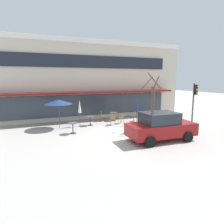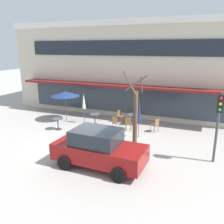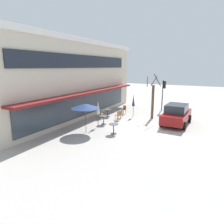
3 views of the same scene
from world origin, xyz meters
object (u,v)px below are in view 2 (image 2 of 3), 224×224
at_px(cafe_table_streetside, 95,117).
at_px(cafe_table_near_wall, 58,122).
at_px(patio_umbrella_cream_folded, 139,112).
at_px(traffic_light_pole, 219,116).
at_px(patio_umbrella_green_folded, 65,94).
at_px(cafe_table_by_tree, 132,118).
at_px(street_tree, 135,117).
at_px(parked_sedan, 99,148).
at_px(cafe_chair_2, 120,115).
at_px(patio_umbrella_corner_open, 84,101).
at_px(cafe_chair_1, 156,124).
at_px(cafe_chair_3, 128,123).
at_px(cafe_chair_0, 116,122).

bearing_deg(cafe_table_streetside, cafe_table_near_wall, -133.41).
distance_m(patio_umbrella_cream_folded, traffic_light_pole, 4.65).
bearing_deg(patio_umbrella_green_folded, cafe_table_by_tree, 9.92).
bearing_deg(cafe_table_by_tree, cafe_table_streetside, -158.71).
bearing_deg(street_tree, parked_sedan, -112.14).
bearing_deg(cafe_chair_2, cafe_table_streetside, -140.83).
xyz_separation_m(patio_umbrella_corner_open, street_tree, (4.72, -3.09, 0.19)).
bearing_deg(cafe_chair_2, patio_umbrella_green_folded, -164.27).
height_order(patio_umbrella_cream_folded, cafe_chair_1, patio_umbrella_cream_folded).
distance_m(cafe_table_by_tree, cafe_chair_1, 2.08).
bearing_deg(street_tree, cafe_chair_1, 81.66).
bearing_deg(patio_umbrella_green_folded, cafe_chair_2, 15.73).
bearing_deg(cafe_chair_3, traffic_light_pole, -27.96).
distance_m(parked_sedan, traffic_light_pole, 5.62).
distance_m(patio_umbrella_green_folded, traffic_light_pole, 10.72).
height_order(patio_umbrella_cream_folded, cafe_chair_2, patio_umbrella_cream_folded).
distance_m(patio_umbrella_corner_open, traffic_light_pole, 9.22).
height_order(cafe_table_near_wall, cafe_chair_1, cafe_chair_1).
xyz_separation_m(patio_umbrella_cream_folded, cafe_chair_0, (-1.79, 0.74, -1.10)).
bearing_deg(cafe_table_near_wall, cafe_table_streetside, 46.59).
distance_m(cafe_table_near_wall, traffic_light_pole, 9.83).
bearing_deg(parked_sedan, patio_umbrella_green_folded, 133.68).
bearing_deg(parked_sedan, cafe_table_near_wall, 142.70).
distance_m(cafe_table_near_wall, street_tree, 5.93).
height_order(cafe_table_streetside, patio_umbrella_cream_folded, patio_umbrella_cream_folded).
distance_m(patio_umbrella_corner_open, street_tree, 5.64).
height_order(cafe_table_near_wall, patio_umbrella_corner_open, patio_umbrella_corner_open).
distance_m(cafe_table_by_tree, parked_sedan, 6.46).
distance_m(patio_umbrella_cream_folded, parked_sedan, 4.32).
bearing_deg(street_tree, traffic_light_pole, -0.57).
relative_size(cafe_table_by_tree, street_tree, 0.18).
relative_size(patio_umbrella_cream_folded, parked_sedan, 0.52).
bearing_deg(traffic_light_pole, cafe_table_streetside, 158.17).
distance_m(cafe_table_streetside, patio_umbrella_cream_folded, 3.96).
distance_m(cafe_table_streetside, cafe_table_by_tree, 2.63).
distance_m(cafe_chair_2, traffic_light_pole, 7.85).
distance_m(cafe_table_near_wall, patio_umbrella_cream_folded, 5.52).
bearing_deg(cafe_table_streetside, patio_umbrella_green_folded, 177.61).
relative_size(patio_umbrella_corner_open, cafe_chair_2, 2.47).
height_order(cafe_table_streetside, patio_umbrella_corner_open, patio_umbrella_corner_open).
xyz_separation_m(patio_umbrella_cream_folded, cafe_chair_3, (-0.96, 0.90, -1.10)).
height_order(cafe_chair_1, cafe_chair_3, same).
relative_size(street_tree, traffic_light_pole, 1.24).
bearing_deg(traffic_light_pole, cafe_table_by_tree, 142.63).
bearing_deg(street_tree, cafe_chair_3, 114.76).
xyz_separation_m(patio_umbrella_corner_open, cafe_chair_2, (2.33, 1.20, -1.10)).
xyz_separation_m(cafe_table_near_wall, patio_umbrella_cream_folded, (5.38, 0.62, 1.11)).
xyz_separation_m(cafe_table_near_wall, cafe_table_by_tree, (4.25, 2.86, 0.00)).
distance_m(patio_umbrella_corner_open, cafe_chair_1, 5.30).
distance_m(cafe_table_by_tree, cafe_chair_2, 1.01).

